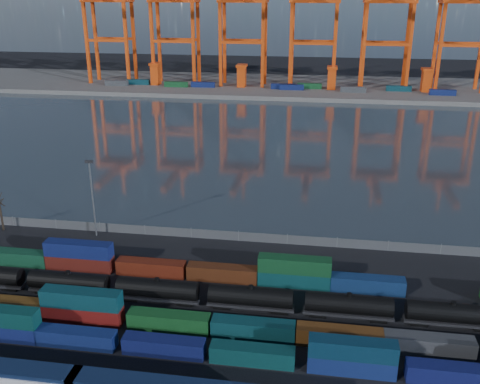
# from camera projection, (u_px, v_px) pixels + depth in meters

# --- Properties ---
(ground) EXTENTS (700.00, 700.00, 0.00)m
(ground) POSITION_uv_depth(u_px,v_px,m) (211.00, 318.00, 84.35)
(ground) COLOR black
(ground) RESTS_ON ground
(harbor_water) EXTENTS (700.00, 700.00, 0.00)m
(harbor_water) POSITION_uv_depth(u_px,v_px,m) (273.00, 142.00, 181.34)
(harbor_water) COLOR #2B373F
(harbor_water) RESTS_ON ground
(far_quay) EXTENTS (700.00, 70.00, 2.00)m
(far_quay) POSITION_uv_depth(u_px,v_px,m) (292.00, 87.00, 277.99)
(far_quay) COLOR #514F4C
(far_quay) RESTS_ON ground
(container_row_south) EXTENTS (127.13, 2.39, 5.10)m
(container_row_south) POSITION_uv_depth(u_px,v_px,m) (200.00, 345.00, 74.67)
(container_row_south) COLOR #484C4E
(container_row_south) RESTS_ON ground
(container_row_mid) EXTENTS (141.40, 2.57, 5.47)m
(container_row_mid) POSITION_uv_depth(u_px,v_px,m) (270.00, 328.00, 78.83)
(container_row_mid) COLOR #3F4244
(container_row_mid) RESTS_ON ground
(container_row_north) EXTENTS (141.07, 2.56, 5.45)m
(container_row_north) POSITION_uv_depth(u_px,v_px,m) (149.00, 265.00, 96.61)
(container_row_north) COLOR #121158
(container_row_north) RESTS_ON ground
(tanker_string) EXTENTS (138.10, 3.03, 4.34)m
(tanker_string) POSITION_uv_depth(u_px,v_px,m) (349.00, 305.00, 83.73)
(tanker_string) COLOR black
(tanker_string) RESTS_ON ground
(waterfront_fence) EXTENTS (160.12, 0.12, 2.20)m
(waterfront_fence) POSITION_uv_depth(u_px,v_px,m) (239.00, 236.00, 109.86)
(waterfront_fence) COLOR #595B5E
(waterfront_fence) RESTS_ON ground
(bare_tree) EXTENTS (2.20, 2.13, 8.39)m
(bare_tree) POSITION_uv_depth(u_px,v_px,m) (1.00, 212.00, 113.58)
(bare_tree) COLOR black
(bare_tree) RESTS_ON ground
(yard_light_mast) EXTENTS (1.60, 0.40, 16.60)m
(yard_light_mast) POSITION_uv_depth(u_px,v_px,m) (92.00, 194.00, 109.27)
(yard_light_mast) COLOR slate
(yard_light_mast) RESTS_ON ground
(gantry_cranes) EXTENTS (199.12, 46.32, 62.72)m
(gantry_cranes) POSITION_uv_depth(u_px,v_px,m) (278.00, 11.00, 259.55)
(gantry_cranes) COLOR #F04911
(gantry_cranes) RESTS_ON ground
(quay_containers) EXTENTS (172.58, 10.99, 2.60)m
(quay_containers) POSITION_uv_depth(u_px,v_px,m) (268.00, 86.00, 265.29)
(quay_containers) COLOR navy
(quay_containers) RESTS_ON far_quay
(straddle_carriers) EXTENTS (140.00, 7.00, 11.10)m
(straddle_carriers) POSITION_uv_depth(u_px,v_px,m) (286.00, 76.00, 266.67)
(straddle_carriers) COLOR #F04911
(straddle_carriers) RESTS_ON far_quay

